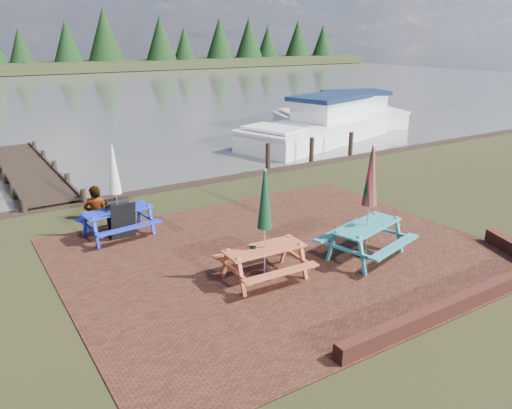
{
  "coord_description": "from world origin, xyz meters",
  "views": [
    {
      "loc": [
        -5.8,
        -7.18,
        4.58
      ],
      "look_at": [
        -0.18,
        1.71,
        1.0
      ],
      "focal_mm": 35.0,
      "sensor_mm": 36.0,
      "label": 1
    }
  ],
  "objects_px": {
    "picnic_table_red": "(265,243)",
    "jetty": "(29,170)",
    "boat_far": "(343,117)",
    "picnic_table_blue": "(117,206)",
    "boat_near": "(319,127)",
    "chalkboard": "(121,219)",
    "person": "(94,186)",
    "picnic_table_teal": "(368,220)"
  },
  "relations": [
    {
      "from": "jetty",
      "to": "picnic_table_red",
      "type": "bearing_deg",
      "value": -76.83
    },
    {
      "from": "jetty",
      "to": "boat_near",
      "type": "relative_size",
      "value": 1.01
    },
    {
      "from": "boat_near",
      "to": "picnic_table_red",
      "type": "bearing_deg",
      "value": 120.27
    },
    {
      "from": "picnic_table_red",
      "to": "boat_near",
      "type": "height_order",
      "value": "picnic_table_red"
    },
    {
      "from": "picnic_table_blue",
      "to": "boat_near",
      "type": "distance_m",
      "value": 13.62
    },
    {
      "from": "picnic_table_blue",
      "to": "chalkboard",
      "type": "relative_size",
      "value": 2.37
    },
    {
      "from": "jetty",
      "to": "boat_far",
      "type": "xyz_separation_m",
      "value": [
        15.94,
        1.66,
        0.33
      ]
    },
    {
      "from": "picnic_table_blue",
      "to": "jetty",
      "type": "height_order",
      "value": "picnic_table_blue"
    },
    {
      "from": "person",
      "to": "picnic_table_red",
      "type": "bearing_deg",
      "value": 131.31
    },
    {
      "from": "chalkboard",
      "to": "picnic_table_teal",
      "type": "bearing_deg",
      "value": -42.19
    },
    {
      "from": "person",
      "to": "jetty",
      "type": "bearing_deg",
      "value": -60.15
    },
    {
      "from": "picnic_table_blue",
      "to": "person",
      "type": "xyz_separation_m",
      "value": [
        -0.11,
        1.59,
        0.09
      ]
    },
    {
      "from": "jetty",
      "to": "boat_far",
      "type": "height_order",
      "value": "boat_far"
    },
    {
      "from": "picnic_table_teal",
      "to": "picnic_table_blue",
      "type": "relative_size",
      "value": 1.11
    },
    {
      "from": "picnic_table_red",
      "to": "chalkboard",
      "type": "distance_m",
      "value": 3.96
    },
    {
      "from": "chalkboard",
      "to": "boat_near",
      "type": "height_order",
      "value": "boat_near"
    },
    {
      "from": "picnic_table_red",
      "to": "boat_far",
      "type": "xyz_separation_m",
      "value": [
        13.35,
        12.7,
        -0.33
      ]
    },
    {
      "from": "picnic_table_blue",
      "to": "boat_near",
      "type": "height_order",
      "value": "picnic_table_blue"
    },
    {
      "from": "picnic_table_blue",
      "to": "boat_far",
      "type": "bearing_deg",
      "value": 24.48
    },
    {
      "from": "picnic_table_red",
      "to": "picnic_table_blue",
      "type": "xyz_separation_m",
      "value": [
        -1.72,
        3.71,
        -0.0
      ]
    },
    {
      "from": "picnic_table_blue",
      "to": "jetty",
      "type": "xyz_separation_m",
      "value": [
        -0.87,
        7.33,
        -0.66
      ]
    },
    {
      "from": "picnic_table_teal",
      "to": "picnic_table_blue",
      "type": "height_order",
      "value": "picnic_table_teal"
    },
    {
      "from": "person",
      "to": "boat_far",
      "type": "bearing_deg",
      "value": -131.72
    },
    {
      "from": "jetty",
      "to": "boat_near",
      "type": "height_order",
      "value": "boat_near"
    },
    {
      "from": "picnic_table_red",
      "to": "person",
      "type": "height_order",
      "value": "picnic_table_red"
    },
    {
      "from": "picnic_table_teal",
      "to": "chalkboard",
      "type": "distance_m",
      "value": 5.66
    },
    {
      "from": "picnic_table_red",
      "to": "boat_near",
      "type": "distance_m",
      "value": 14.6
    },
    {
      "from": "picnic_table_red",
      "to": "jetty",
      "type": "xyz_separation_m",
      "value": [
        -2.58,
        11.04,
        -0.67
      ]
    },
    {
      "from": "chalkboard",
      "to": "jetty",
      "type": "relative_size",
      "value": 0.1
    },
    {
      "from": "picnic_table_teal",
      "to": "jetty",
      "type": "distance_m",
      "value": 12.42
    },
    {
      "from": "picnic_table_teal",
      "to": "person",
      "type": "bearing_deg",
      "value": 112.17
    },
    {
      "from": "boat_near",
      "to": "chalkboard",
      "type": "bearing_deg",
      "value": 104.66
    },
    {
      "from": "jetty",
      "to": "boat_far",
      "type": "bearing_deg",
      "value": 5.94
    },
    {
      "from": "chalkboard",
      "to": "person",
      "type": "bearing_deg",
      "value": 95.2
    },
    {
      "from": "jetty",
      "to": "picnic_table_blue",
      "type": "bearing_deg",
      "value": -83.26
    },
    {
      "from": "picnic_table_red",
      "to": "chalkboard",
      "type": "bearing_deg",
      "value": 117.54
    },
    {
      "from": "jetty",
      "to": "boat_near",
      "type": "xyz_separation_m",
      "value": [
        12.6,
        -0.43,
        0.37
      ]
    },
    {
      "from": "picnic_table_blue",
      "to": "chalkboard",
      "type": "distance_m",
      "value": 0.33
    },
    {
      "from": "jetty",
      "to": "person",
      "type": "relative_size",
      "value": 5.26
    },
    {
      "from": "picnic_table_teal",
      "to": "boat_far",
      "type": "height_order",
      "value": "picnic_table_teal"
    },
    {
      "from": "picnic_table_teal",
      "to": "person",
      "type": "relative_size",
      "value": 1.42
    },
    {
      "from": "picnic_table_teal",
      "to": "jetty",
      "type": "relative_size",
      "value": 0.27
    }
  ]
}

